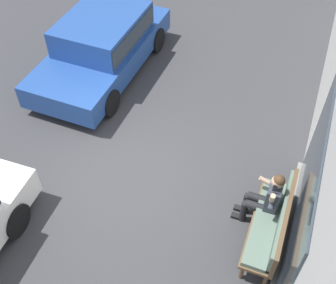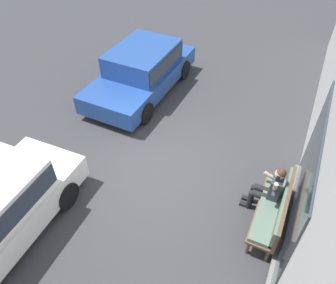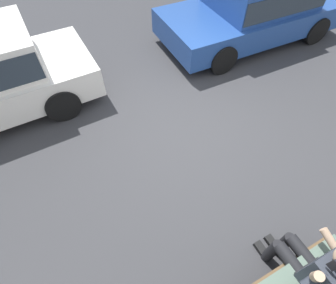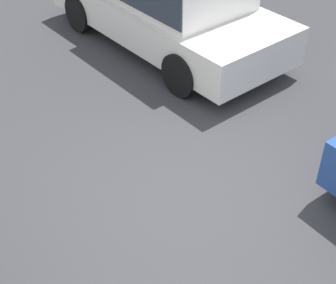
# 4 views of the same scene
# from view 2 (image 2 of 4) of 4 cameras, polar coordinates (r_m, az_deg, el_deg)

# --- Properties ---
(ground_plane) EXTENTS (60.00, 60.00, 0.00)m
(ground_plane) POSITION_cam_2_polar(r_m,az_deg,el_deg) (8.22, -1.85, -4.77)
(ground_plane) COLOR #38383A
(bench) EXTENTS (1.84, 0.55, 1.01)m
(bench) POSITION_cam_2_polar(r_m,az_deg,el_deg) (7.09, 18.26, -10.91)
(bench) COLOR brown
(bench) RESTS_ON ground_plane
(person_on_phone) EXTENTS (0.73, 0.74, 1.35)m
(person_on_phone) POSITION_cam_2_polar(r_m,az_deg,el_deg) (7.22, 17.31, -7.73)
(person_on_phone) COLOR black
(person_on_phone) RESTS_ON ground_plane
(parked_car_near) EXTENTS (4.34, 2.05, 1.44)m
(parked_car_near) POSITION_cam_2_polar(r_m,az_deg,el_deg) (10.54, -4.56, 12.62)
(parked_car_near) COLOR #23478E
(parked_car_near) RESTS_ON ground_plane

